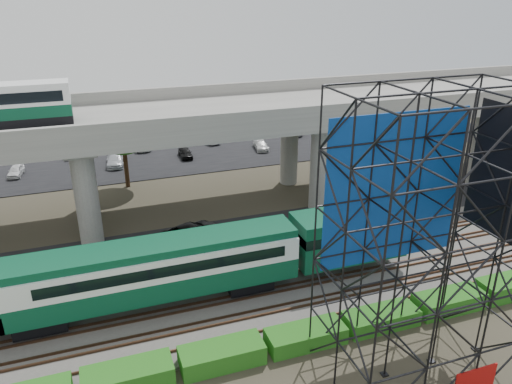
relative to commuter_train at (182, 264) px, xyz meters
name	(u,v)px	position (x,y,z in m)	size (l,w,h in m)	color
ground	(263,305)	(4.76, -2.00, -2.88)	(140.00, 140.00, 0.00)	#474233
ballast_bed	(253,288)	(4.76, 0.00, -2.78)	(90.00, 12.00, 0.20)	slate
service_road	(220,234)	(4.76, 8.50, -2.84)	(90.00, 5.00, 0.08)	black
parking_lot	(169,152)	(4.76, 32.00, -2.84)	(90.00, 18.00, 0.08)	black
harbor_water	(144,112)	(4.76, 54.00, -2.87)	(140.00, 40.00, 0.03)	#3F5468
rail_tracks	(253,285)	(4.76, 0.00, -2.60)	(90.00, 9.52, 0.16)	#472D1E
commuter_train	(182,264)	(0.00, 0.00, 0.00)	(29.30, 3.06, 4.30)	black
overpass	(186,123)	(3.58, 14.00, 5.33)	(80.00, 12.00, 12.40)	#9E9B93
scaffold_tower	(426,246)	(10.18, -9.98, 4.59)	(9.36, 6.36, 15.00)	black
hedge_strip	(306,335)	(5.77, -6.30, -2.32)	(34.60, 1.80, 1.20)	#196216
trees	(148,156)	(0.09, 14.17, 2.69)	(40.94, 16.94, 7.69)	#382314
suv	(192,232)	(2.38, 8.24, -2.10)	(2.32, 5.03, 1.40)	black
parked_cars	(177,146)	(5.79, 31.72, -2.20)	(37.25, 9.63, 1.29)	white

